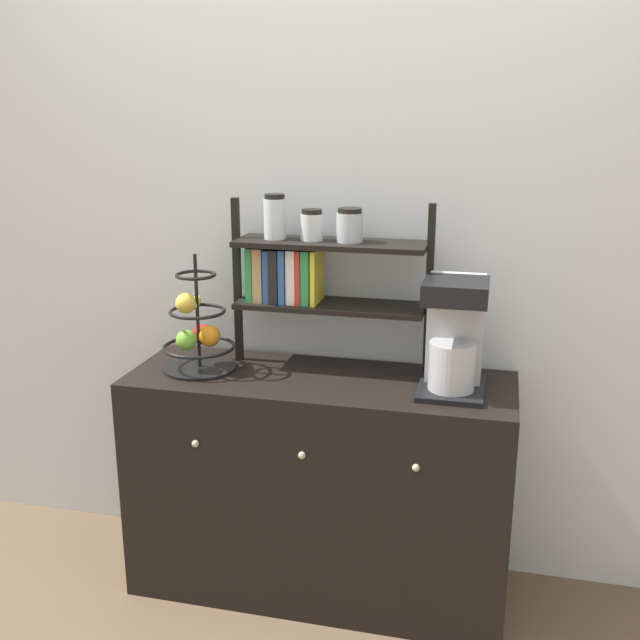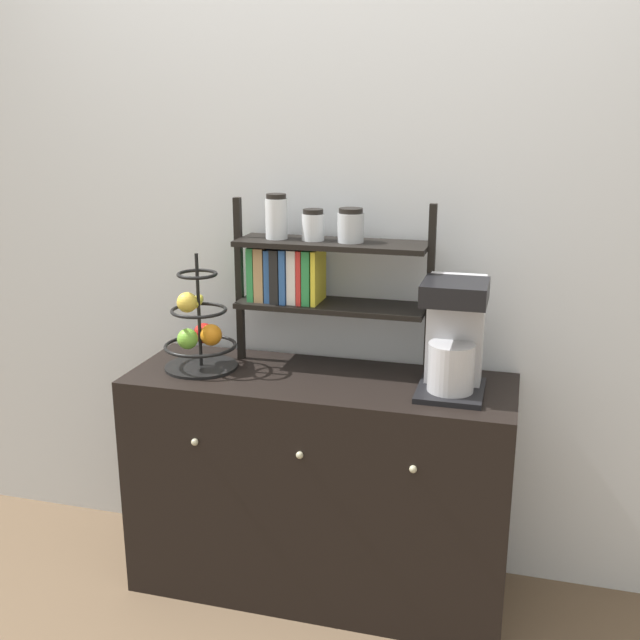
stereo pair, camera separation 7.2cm
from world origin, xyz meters
TOP-DOWN VIEW (x-y plane):
  - ground_plane at (0.00, 0.00)m, footprint 12.00×12.00m
  - wall_back at (0.00, 0.50)m, footprint 7.00×0.05m
  - sideboard at (0.00, 0.23)m, footprint 1.31×0.47m
  - coffee_maker at (0.44, 0.23)m, footprint 0.21×0.25m
  - fruit_stand at (-0.43, 0.22)m, footprint 0.25×0.25m
  - shelf_hutch at (-0.07, 0.36)m, footprint 0.70×0.20m

SIDE VIEW (x-z plane):
  - ground_plane at x=0.00m, z-range 0.00..0.00m
  - sideboard at x=0.00m, z-range 0.00..0.80m
  - fruit_stand at x=-0.43m, z-range 0.73..1.14m
  - coffee_maker at x=0.44m, z-range 0.80..1.17m
  - shelf_hutch at x=-0.07m, z-range 0.86..1.46m
  - wall_back at x=0.00m, z-range 0.00..2.60m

